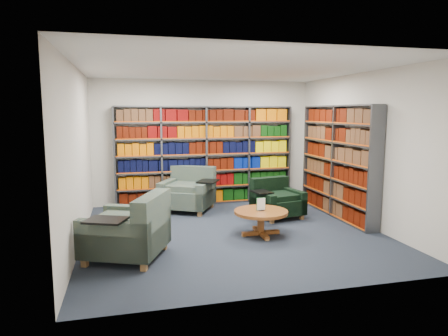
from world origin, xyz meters
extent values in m
cube|color=#1C2031|center=(0.00, 0.00, -0.01)|extent=(5.00, 5.00, 0.01)
cube|color=white|center=(0.00, 0.00, 2.80)|extent=(5.00, 5.00, 0.01)
cube|color=beige|center=(0.00, 2.50, 1.40)|extent=(5.00, 0.01, 2.80)
cube|color=beige|center=(0.00, -2.50, 1.40)|extent=(5.00, 0.01, 2.80)
cube|color=beige|center=(-2.50, 0.00, 1.40)|extent=(0.01, 5.00, 2.80)
cube|color=beige|center=(2.50, 0.00, 1.40)|extent=(0.01, 5.00, 2.80)
cube|color=#47494F|center=(0.00, 2.34, 1.10)|extent=(4.00, 0.28, 2.20)
cube|color=silver|center=(0.00, 2.47, 1.10)|extent=(4.00, 0.02, 2.20)
cube|color=#D84C0A|center=(0.00, 2.21, 1.10)|extent=(4.00, 0.01, 2.20)
cube|color=#3E0C00|center=(0.00, 2.34, 0.18)|extent=(3.88, 0.21, 0.29)
cube|color=#BB5900|center=(0.00, 2.34, 0.54)|extent=(3.88, 0.21, 0.29)
cube|color=black|center=(0.00, 2.34, 0.91)|extent=(3.88, 0.21, 0.29)
cube|color=#BB5900|center=(0.00, 2.34, 1.28)|extent=(3.88, 0.21, 0.29)
cube|color=#3E0C00|center=(0.00, 2.34, 1.64)|extent=(3.88, 0.21, 0.29)
cube|color=#4A2B17|center=(0.00, 2.34, 2.01)|extent=(3.88, 0.21, 0.29)
cube|color=#47494F|center=(2.34, 0.60, 1.10)|extent=(0.28, 2.50, 2.20)
cube|color=silver|center=(2.47, 0.60, 1.10)|extent=(0.02, 2.50, 2.20)
cube|color=#D84C0A|center=(2.21, 0.60, 1.10)|extent=(0.02, 2.50, 2.20)
cube|color=#3E0C00|center=(2.34, 0.60, 0.18)|extent=(0.21, 2.38, 0.29)
cube|color=#3E0C00|center=(2.34, 0.60, 0.54)|extent=(0.21, 2.38, 0.29)
cube|color=#4A2B17|center=(2.34, 0.60, 0.91)|extent=(0.21, 2.38, 0.29)
cube|color=#3E0C00|center=(2.34, 0.60, 1.28)|extent=(0.21, 2.38, 0.29)
cube|color=#4A2B17|center=(2.34, 0.60, 1.64)|extent=(0.21, 2.38, 0.29)
cube|color=#3E0C00|center=(2.34, 0.60, 2.01)|extent=(0.21, 2.38, 0.29)
cube|color=#0A253B|center=(-0.52, 1.74, 0.29)|extent=(1.35, 1.35, 0.35)
cube|color=#0A253B|center=(-0.33, 2.08, 0.51)|extent=(0.98, 0.67, 0.79)
cube|color=#0A253B|center=(-0.89, 1.94, 0.37)|extent=(0.61, 0.94, 0.53)
cube|color=#0A253B|center=(-0.15, 1.54, 0.37)|extent=(0.61, 0.94, 0.53)
cube|color=black|center=(-0.13, 1.46, 0.66)|extent=(0.56, 0.61, 0.03)
cube|color=#996B3D|center=(-1.07, 1.58, 0.06)|extent=(0.10, 0.10, 0.11)
cube|color=#996B3D|center=(-0.36, 1.18, 0.06)|extent=(0.10, 0.10, 0.11)
cube|color=#996B3D|center=(-0.68, 2.29, 0.06)|extent=(0.10, 0.10, 0.11)
cube|color=#996B3D|center=(0.04, 1.90, 0.06)|extent=(0.10, 0.10, 0.11)
cube|color=black|center=(1.14, 0.75, 0.24)|extent=(0.98, 0.98, 0.30)
cube|color=black|center=(1.07, 1.07, 0.43)|extent=(0.85, 0.35, 0.67)
cube|color=black|center=(0.79, 0.68, 0.31)|extent=(0.29, 0.84, 0.44)
cube|color=black|center=(1.48, 0.82, 0.31)|extent=(0.29, 0.84, 0.44)
cube|color=black|center=(0.76, 0.63, 0.56)|extent=(0.39, 0.46, 0.02)
cube|color=#996B3D|center=(0.87, 0.35, 0.05)|extent=(0.08, 0.08, 0.09)
cube|color=#996B3D|center=(1.54, 0.49, 0.05)|extent=(0.08, 0.08, 0.09)
cube|color=#996B3D|center=(0.74, 1.02, 0.05)|extent=(0.08, 0.08, 0.09)
cube|color=#996B3D|center=(1.41, 1.16, 0.05)|extent=(0.08, 0.08, 0.09)
cube|color=#0A253B|center=(-1.80, -0.82, 0.30)|extent=(1.35, 1.35, 0.36)
cube|color=#0A253B|center=(-1.43, -0.98, 0.52)|extent=(0.62, 1.03, 0.82)
cube|color=#0A253B|center=(-1.63, -0.43, 0.39)|extent=(1.00, 0.55, 0.55)
cube|color=#0A253B|center=(-1.97, -1.22, 0.39)|extent=(1.00, 0.55, 0.55)
cube|color=black|center=(-2.05, -1.25, 0.68)|extent=(0.61, 0.55, 0.03)
cube|color=#996B3D|center=(-2.02, -0.27, 0.06)|extent=(0.10, 0.10, 0.11)
cube|color=#996B3D|center=(-2.35, -1.04, 0.06)|extent=(0.10, 0.10, 0.11)
cube|color=#996B3D|center=(-1.25, -0.60, 0.06)|extent=(0.10, 0.10, 0.11)
cube|color=#996B3D|center=(-1.58, -1.38, 0.06)|extent=(0.10, 0.10, 0.11)
cylinder|color=brown|center=(0.42, -0.29, 0.40)|extent=(0.91, 0.91, 0.05)
cylinder|color=brown|center=(0.42, -0.29, 0.20)|extent=(0.12, 0.12, 0.36)
cube|color=brown|center=(0.42, -0.29, 0.04)|extent=(0.66, 0.08, 0.06)
cube|color=brown|center=(0.42, -0.29, 0.04)|extent=(0.08, 0.66, 0.06)
cube|color=black|center=(0.42, -0.29, 0.44)|extent=(0.10, 0.05, 0.01)
cube|color=white|center=(0.42, -0.29, 0.54)|extent=(0.14, 0.01, 0.20)
cube|color=#145926|center=(0.42, -0.28, 0.54)|extent=(0.16, 0.00, 0.22)
camera|label=1|loc=(-1.77, -6.52, 2.07)|focal=32.00mm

